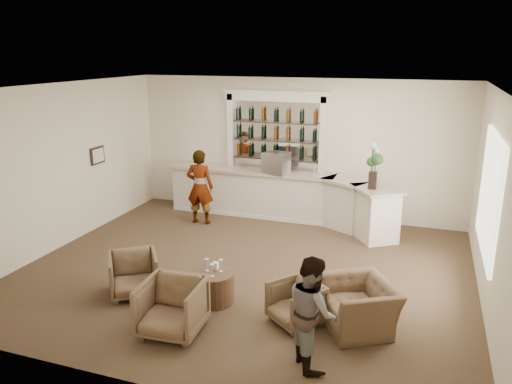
# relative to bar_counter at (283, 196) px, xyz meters

# --- Properties ---
(ground) EXTENTS (8.00, 8.00, 0.00)m
(ground) POSITION_rel_bar_counter_xyz_m (0.16, -3.00, -0.57)
(ground) COLOR brown
(ground) RESTS_ON ground
(room_shell) EXTENTS (8.04, 7.02, 3.32)m
(room_shell) POSITION_rel_bar_counter_xyz_m (0.33, -2.29, 1.77)
(room_shell) COLOR beige
(room_shell) RESTS_ON ground
(bar_counter) EXTENTS (5.72, 1.80, 1.14)m
(bar_counter) POSITION_rel_bar_counter_xyz_m (0.00, 0.00, 0.00)
(bar_counter) COLOR white
(bar_counter) RESTS_ON ground
(back_bar_alcove) EXTENTS (2.64, 0.25, 3.00)m
(back_bar_alcove) POSITION_rel_bar_counter_xyz_m (-0.34, 0.41, 1.46)
(back_bar_alcove) COLOR white
(back_bar_alcove) RESTS_ON ground
(cocktail_table) EXTENTS (0.67, 0.67, 0.50)m
(cocktail_table) POSITION_rel_bar_counter_xyz_m (0.09, -4.28, -0.32)
(cocktail_table) COLOR brown
(cocktail_table) RESTS_ON ground
(sommelier) EXTENTS (0.67, 0.48, 1.75)m
(sommelier) POSITION_rel_bar_counter_xyz_m (-1.74, -0.89, 0.30)
(sommelier) COLOR gray
(sommelier) RESTS_ON ground
(guest) EXTENTS (0.86, 0.91, 1.48)m
(guest) POSITION_rel_bar_counter_xyz_m (1.94, -5.38, 0.17)
(guest) COLOR gray
(guest) RESTS_ON ground
(armchair_left) EXTENTS (1.07, 1.08, 0.71)m
(armchair_left) POSITION_rel_bar_counter_xyz_m (-1.26, -4.49, -0.22)
(armchair_left) COLOR brown
(armchair_left) RESTS_ON ground
(armchair_center) EXTENTS (0.90, 0.92, 0.79)m
(armchair_center) POSITION_rel_bar_counter_xyz_m (-0.09, -5.32, -0.18)
(armchair_center) COLOR brown
(armchair_center) RESTS_ON ground
(armchair_right) EXTENTS (0.96, 0.97, 0.63)m
(armchair_right) POSITION_rel_bar_counter_xyz_m (1.51, -4.49, -0.26)
(armchair_right) COLOR brown
(armchair_right) RESTS_ON ground
(armchair_far) EXTENTS (1.36, 1.41, 0.70)m
(armchair_far) POSITION_rel_bar_counter_xyz_m (2.39, -4.31, -0.23)
(armchair_far) COLOR brown
(armchair_far) RESTS_ON ground
(espresso_machine) EXTENTS (0.63, 0.56, 0.49)m
(espresso_machine) POSITION_rel_bar_counter_xyz_m (-0.17, -0.06, 0.81)
(espresso_machine) COLOR #B5B5BA
(espresso_machine) RESTS_ON bar_counter
(flower_vase) EXTENTS (0.25, 0.25, 0.96)m
(flower_vase) POSITION_rel_bar_counter_xyz_m (2.12, -0.72, 1.10)
(flower_vase) COLOR black
(flower_vase) RESTS_ON bar_counter
(wine_glass_bar_left) EXTENTS (0.07, 0.07, 0.21)m
(wine_glass_bar_left) POSITION_rel_bar_counter_xyz_m (0.72, 0.02, 0.67)
(wine_glass_bar_left) COLOR white
(wine_glass_bar_left) RESTS_ON bar_counter
(wine_glass_bar_right) EXTENTS (0.07, 0.07, 0.21)m
(wine_glass_bar_right) POSITION_rel_bar_counter_xyz_m (0.89, -0.05, 0.67)
(wine_glass_bar_right) COLOR white
(wine_glass_bar_right) RESTS_ON bar_counter
(wine_glass_tbl_a) EXTENTS (0.07, 0.07, 0.21)m
(wine_glass_tbl_a) POSITION_rel_bar_counter_xyz_m (-0.03, -4.25, 0.03)
(wine_glass_tbl_a) COLOR white
(wine_glass_tbl_a) RESTS_ON cocktail_table
(wine_glass_tbl_b) EXTENTS (0.07, 0.07, 0.21)m
(wine_glass_tbl_b) POSITION_rel_bar_counter_xyz_m (0.19, -4.20, 0.03)
(wine_glass_tbl_b) COLOR white
(wine_glass_tbl_b) RESTS_ON cocktail_table
(wine_glass_tbl_c) EXTENTS (0.07, 0.07, 0.21)m
(wine_glass_tbl_c) POSITION_rel_bar_counter_xyz_m (0.13, -4.41, 0.03)
(wine_glass_tbl_c) COLOR white
(wine_glass_tbl_c) RESTS_ON cocktail_table
(napkin_holder) EXTENTS (0.08, 0.08, 0.12)m
(napkin_holder) POSITION_rel_bar_counter_xyz_m (0.07, -4.14, -0.01)
(napkin_holder) COLOR white
(napkin_holder) RESTS_ON cocktail_table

